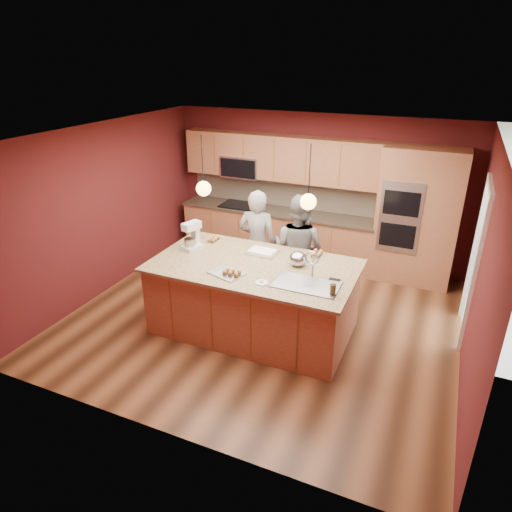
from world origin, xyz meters
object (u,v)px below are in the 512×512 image
at_px(island, 255,297).
at_px(mixing_bowl, 298,259).
at_px(person_right, 298,250).
at_px(stand_mixer, 192,238).
at_px(person_left, 257,243).

distance_m(island, mixing_bowl, 0.83).
bearing_deg(mixing_bowl, person_right, 107.70).
xyz_separation_m(person_right, stand_mixer, (-1.34, -0.89, 0.32)).
bearing_deg(stand_mixer, person_left, 70.49).
bearing_deg(person_left, person_right, 175.14).
bearing_deg(mixing_bowl, person_left, 139.04).
bearing_deg(stand_mixer, mixing_bowl, 19.11).
bearing_deg(mixing_bowl, stand_mixer, -177.47).
xyz_separation_m(island, person_left, (-0.40, 1.03, 0.35)).
xyz_separation_m(island, mixing_bowl, (0.54, 0.21, 0.60)).
distance_m(person_left, person_right, 0.68).
xyz_separation_m(person_right, mixing_bowl, (0.26, -0.82, 0.24)).
xyz_separation_m(island, stand_mixer, (-1.05, 0.14, 0.68)).
xyz_separation_m(person_left, mixing_bowl, (0.95, -0.82, 0.25)).
height_order(person_right, stand_mixer, person_right).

